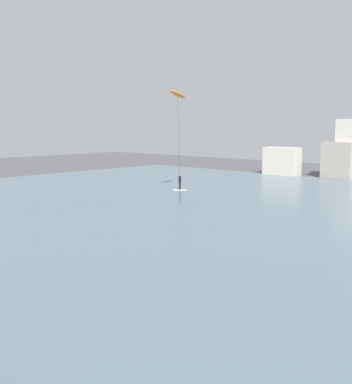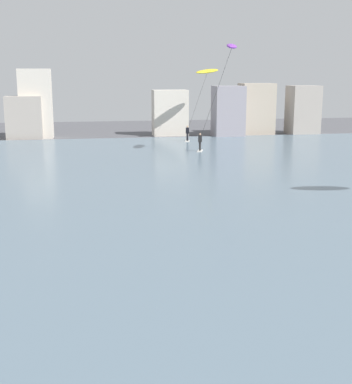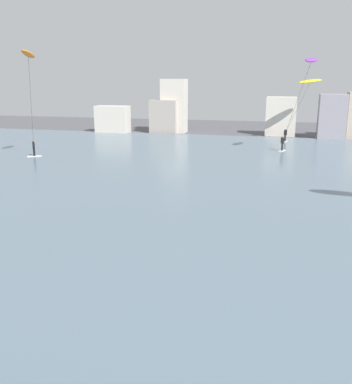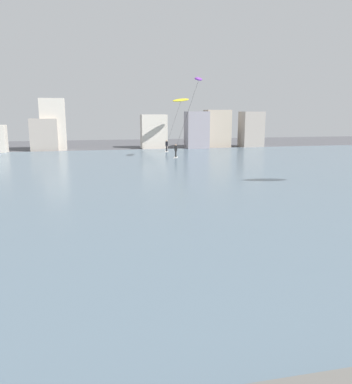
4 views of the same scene
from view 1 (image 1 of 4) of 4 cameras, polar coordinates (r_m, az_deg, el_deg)
The scene contains 2 objects.
water_bay at distance 33.98m, azimuth 16.99°, elevation -3.43°, with size 84.00×52.00×0.10m, color slate.
kitesurfer_orange at distance 45.11m, azimuth 0.25°, elevation 10.60°, with size 2.99×3.94×10.11m.
Camera 1 is at (14.31, 0.96, 6.65)m, focal length 42.87 mm.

